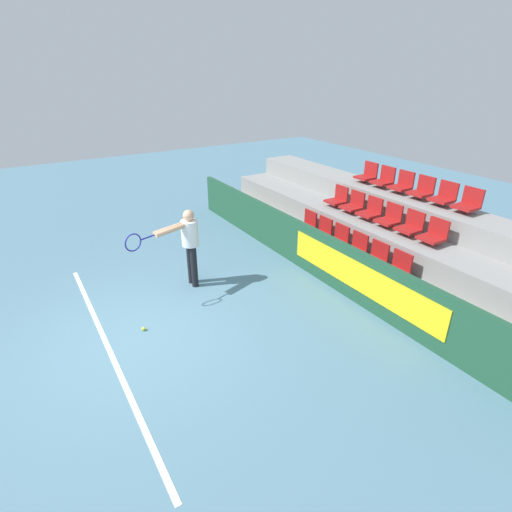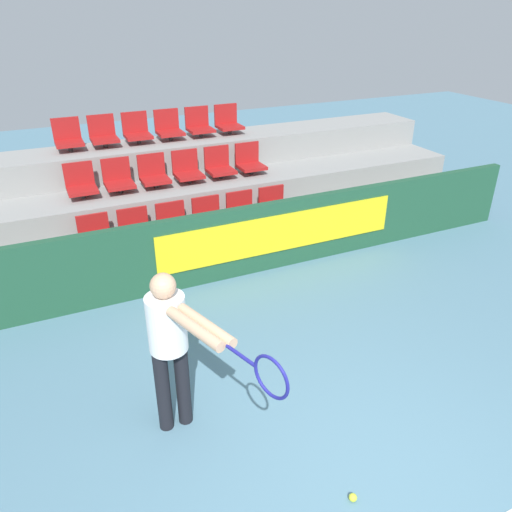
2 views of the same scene
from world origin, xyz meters
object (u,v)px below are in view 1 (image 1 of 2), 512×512
object	(u,v)px
stadium_chair_1	(322,231)
tennis_ball	(144,329)
stadium_chair_2	(338,238)
stadium_chair_11	(434,234)
stadium_chair_8	(371,211)
stadium_chair_16	(444,196)
stadium_chair_10	(411,226)
stadium_chair_4	(375,257)
stadium_chair_17	(468,203)
tennis_player	(187,240)
stadium_chair_7	(354,204)
stadium_chair_0	(307,223)
stadium_chair_15	(422,190)
stadium_chair_6	(338,198)
stadium_chair_13	(384,179)
stadium_chair_3	(356,247)
stadium_chair_5	(397,268)
stadium_chair_12	(367,174)
stadium_chair_14	(402,184)
stadium_chair_9	(390,218)

from	to	relation	value
stadium_chair_1	tennis_ball	size ratio (longest dim) A/B	7.42
stadium_chair_2	stadium_chair_11	xyz separation A→B (m)	(1.62, 0.93, 0.47)
stadium_chair_8	stadium_chair_16	bearing A→B (deg)	40.59
stadium_chair_10	tennis_ball	bearing A→B (deg)	-100.21
stadium_chair_4	stadium_chair_17	size ratio (longest dim) A/B	1.00
stadium_chair_8	stadium_chair_16	size ratio (longest dim) A/B	1.00
stadium_chair_10	stadium_chair_16	world-z (taller)	stadium_chair_16
stadium_chair_11	tennis_player	size ratio (longest dim) A/B	0.31
stadium_chair_4	tennis_ball	bearing A→B (deg)	-102.30
stadium_chair_4	stadium_chair_7	size ratio (longest dim) A/B	1.00
stadium_chair_11	stadium_chair_0	bearing A→B (deg)	-161.08
stadium_chair_1	stadium_chair_2	xyz separation A→B (m)	(0.54, 0.00, 0.00)
stadium_chair_7	stadium_chair_17	bearing A→B (deg)	23.19
stadium_chair_15	stadium_chair_1	bearing A→B (deg)	-120.26
stadium_chair_15	tennis_player	world-z (taller)	stadium_chair_15
stadium_chair_4	stadium_chair_6	distance (m)	2.40
stadium_chair_4	stadium_chair_13	size ratio (longest dim) A/B	1.00
stadium_chair_3	tennis_ball	size ratio (longest dim) A/B	7.42
stadium_chair_5	stadium_chair_12	xyz separation A→B (m)	(-2.70, 1.85, 0.94)
stadium_chair_2	stadium_chair_17	xyz separation A→B (m)	(1.62, 1.85, 0.94)
stadium_chair_0	stadium_chair_11	bearing A→B (deg)	18.92
stadium_chair_15	stadium_chair_4	bearing A→B (deg)	-73.73
stadium_chair_1	stadium_chair_17	bearing A→B (deg)	40.59
stadium_chair_6	stadium_chair_13	bearing A→B (deg)	59.74
stadium_chair_8	stadium_chair_15	size ratio (longest dim) A/B	1.00
stadium_chair_0	stadium_chair_11	world-z (taller)	stadium_chair_11
stadium_chair_14	tennis_player	xyz separation A→B (m)	(-0.89, -4.96, -0.60)
stadium_chair_6	stadium_chair_15	distance (m)	1.93
stadium_chair_2	stadium_chair_8	bearing A→B (deg)	90.00
stadium_chair_6	stadium_chair_17	distance (m)	2.90
stadium_chair_4	stadium_chair_7	bearing A→B (deg)	150.26
stadium_chair_12	stadium_chair_4	bearing A→B (deg)	-40.59
stadium_chair_17	tennis_player	xyz separation A→B (m)	(-2.51, -4.96, -0.60)
stadium_chair_5	stadium_chair_9	world-z (taller)	stadium_chair_9
stadium_chair_1	stadium_chair_13	world-z (taller)	stadium_chair_13
stadium_chair_10	stadium_chair_15	xyz separation A→B (m)	(-0.54, 0.93, 0.47)
stadium_chair_6	stadium_chair_12	world-z (taller)	stadium_chair_12
stadium_chair_6	stadium_chair_8	xyz separation A→B (m)	(1.08, 0.00, 0.00)
stadium_chair_5	stadium_chair_10	world-z (taller)	stadium_chair_10
stadium_chair_4	stadium_chair_9	size ratio (longest dim) A/B	1.00
stadium_chair_3	stadium_chair_15	bearing A→B (deg)	90.00
stadium_chair_12	stadium_chair_0	bearing A→B (deg)	-90.00
tennis_player	tennis_ball	bearing A→B (deg)	-70.10
stadium_chair_11	stadium_chair_15	bearing A→B (deg)	139.41
stadium_chair_7	stadium_chair_14	bearing A→B (deg)	59.74
stadium_chair_1	stadium_chair_13	xyz separation A→B (m)	(0.00, 1.85, 0.94)
stadium_chair_10	tennis_player	distance (m)	4.49
stadium_chair_0	stadium_chair_15	size ratio (longest dim) A/B	1.00
stadium_chair_2	stadium_chair_16	size ratio (longest dim) A/B	1.00
tennis_player	stadium_chair_14	bearing A→B (deg)	61.95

